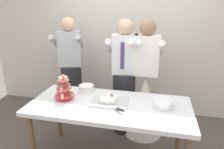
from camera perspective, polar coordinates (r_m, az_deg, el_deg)
name	(u,v)px	position (r m, az deg, el deg)	size (l,w,h in m)	color
rear_wall	(129,29)	(3.50, 4.90, 12.61)	(5.20, 0.10, 2.90)	beige
dessert_table	(109,110)	(2.35, -0.72, -9.82)	(1.80, 0.80, 0.78)	silver
cupcake_stand	(64,90)	(2.45, -13.16, -4.14)	(0.23, 0.23, 0.31)	#D83F4C
main_cake_tray	(109,100)	(2.32, -0.81, -7.08)	(0.42, 0.37, 0.12)	silver
plate_stack	(163,103)	(2.30, 14.12, -7.81)	(0.21, 0.21, 0.09)	white
round_cake	(86,88)	(2.65, -7.17, -3.88)	(0.24, 0.24, 0.08)	white
person_groom	(124,84)	(2.94, 3.38, -2.80)	(0.51, 0.54, 1.66)	#232328
person_bride	(144,97)	(2.97, 8.95, -6.18)	(0.56, 0.56, 1.66)	white
person_guest	(71,76)	(3.34, -11.24, -0.38)	(0.57, 0.59, 1.66)	#232328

